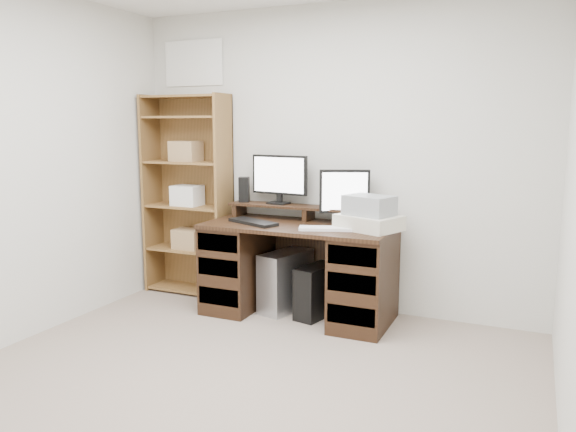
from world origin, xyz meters
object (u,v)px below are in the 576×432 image
Objects in this scene: desk at (299,268)px; monitor_small at (345,195)px; monitor_wide at (279,177)px; bookshelf at (189,193)px; printer at (369,222)px; tower_black at (317,291)px; tower_silver at (286,281)px.

monitor_small is at bearing 26.34° from desk.
bookshelf is (-0.90, -0.03, -0.18)m from monitor_wide.
printer is at bearing -8.74° from monitor_wide.
tower_black is 0.25× the size of bookshelf.
monitor_wide is 1.01m from tower_black.
monitor_small is at bearing -0.98° from monitor_wide.
printer is at bearing 9.96° from tower_black.
bookshelf is at bearing -171.81° from monitor_wide.
monitor_small is at bearing -1.99° from bookshelf.
tower_black is at bearing -7.86° from bookshelf.
tower_silver is (-0.47, -0.09, -0.74)m from monitor_small.
desk is at bearing -155.37° from tower_black.
printer reaches higher than tower_black.
tower_silver is at bearing 167.61° from monitor_small.
printer is 0.73m from tower_black.
tower_black is (-0.18, -0.13, -0.78)m from monitor_small.
bookshelf is (-1.75, 0.20, 0.11)m from printer.
monitor_wide is 0.91m from bookshelf.
bookshelf is at bearing 155.36° from monitor_small.
monitor_small is 0.24× the size of bookshelf.
bookshelf is at bearing -172.84° from tower_silver.
monitor_wide is 0.62m from monitor_small.
monitor_wide is at bearing 139.32° from desk.
desk is 0.70m from monitor_small.
monitor_small is 0.97× the size of tower_black.
desk is 3.45× the size of monitor_small.
monitor_wide is 0.93m from printer.
monitor_wide is at bearing 143.33° from tower_silver.
desk is 2.89× the size of monitor_wide.
printer is (0.57, 0.01, 0.42)m from desk.
desk reaches higher than tower_silver.
monitor_small is (0.60, -0.08, -0.11)m from monitor_wide.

